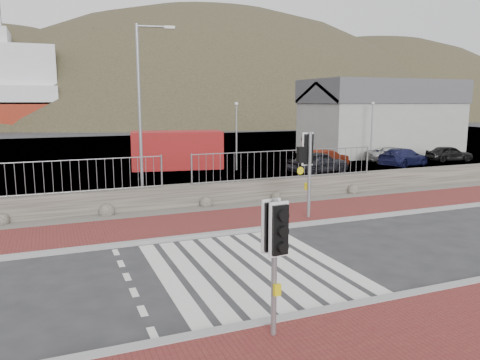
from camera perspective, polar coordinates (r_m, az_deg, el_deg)
name	(u,v)px	position (r m, az deg, el deg)	size (l,w,h in m)	color
ground	(249,267)	(12.13, 1.15, -10.59)	(220.00, 220.00, 0.00)	#28282B
sidewalk_far	(197,223)	(16.16, -5.21, -5.30)	(40.00, 3.00, 0.08)	maroon
kerb_near	(310,315)	(9.65, 8.51, -15.91)	(40.00, 0.25, 0.12)	gray
kerb_far	(212,235)	(14.78, -3.49, -6.66)	(40.00, 0.25, 0.12)	gray
zebra_crossing	(249,267)	(12.13, 1.15, -10.56)	(4.62, 5.60, 0.01)	silver
gravel_strip	(182,211)	(18.03, -7.08, -3.79)	(40.00, 1.50, 0.06)	#59544C
stone_wall	(176,196)	(18.69, -7.75, -2.01)	(40.00, 0.60, 0.90)	#46433A
railing	(177,163)	(18.32, -7.73, 2.11)	(18.07, 0.07, 1.22)	gray
quay	(111,154)	(38.84, -15.41, 3.09)	(120.00, 40.00, 0.50)	#4C4C4F
water	(82,129)	(73.60, -18.75, 5.86)	(220.00, 50.00, 0.05)	#3F4C54
harbor_building	(382,117)	(39.04, 16.87, 7.37)	(12.20, 6.20, 5.80)	#9E9E99
hills_backdrop	(113,232)	(102.67, -15.18, -6.10)	(254.00, 90.00, 100.00)	#2C2E1C
traffic_signal_near	(274,239)	(8.14, 4.23, -7.24)	(0.38, 0.25, 2.55)	gray
traffic_signal_far	(309,157)	(16.59, 8.39, 2.85)	(0.76, 0.31, 3.13)	gray
streetlight	(143,106)	(18.84, -11.79, 8.80)	(1.49, 0.42, 7.08)	gray
shipping_container	(177,150)	(29.56, -7.71, 3.66)	(5.56, 2.32, 2.32)	maroon
car_a	(318,162)	(27.78, 9.54, 2.17)	(1.53, 3.80, 1.30)	black
car_b	(324,159)	(29.85, 10.21, 2.57)	(1.28, 3.66, 1.21)	#53180B
car_c	(403,157)	(32.13, 19.27, 2.66)	(1.65, 4.07, 1.18)	#13153B
car_d	(395,155)	(33.64, 18.37, 2.92)	(1.81, 3.92, 1.09)	#A2A2A2
car_e	(449,153)	(35.98, 24.15, 2.97)	(1.28, 3.19, 1.09)	black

